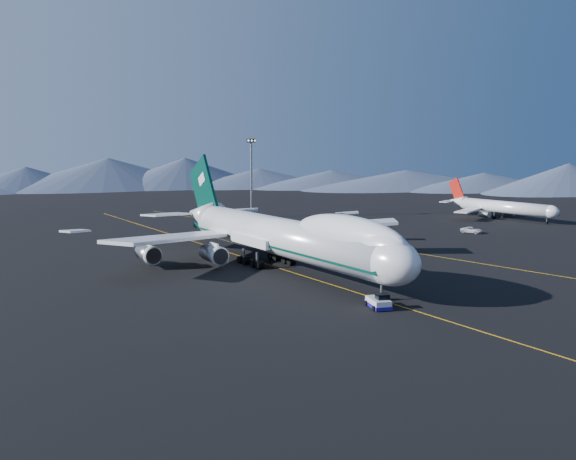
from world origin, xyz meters
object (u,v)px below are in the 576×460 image
boeing_747 (282,236)px  floodlight_mast (251,178)px  pushback_tug (378,303)px  service_van (472,230)px  second_jet (500,207)px

boeing_747 → floodlight_mast: size_ratio=3.11×
boeing_747 → pushback_tug: (-3.00, -29.53, -5.21)m
boeing_747 → pushback_tug: size_ratio=14.76×
boeing_747 → service_van: 65.82m
service_van → floodlight_mast: size_ratio=0.23×
boeing_747 → service_van: bearing=13.9°
second_jet → service_van: second_jet is taller
second_jet → service_van: (-31.37, -18.25, -2.72)m
floodlight_mast → second_jet: bearing=-34.9°
service_van → floodlight_mast: 67.60m
pushback_tug → service_van: pushback_tug is taller
floodlight_mast → pushback_tug: bearing=-109.8°
pushback_tug → boeing_747: bearing=102.9°
second_jet → floodlight_mast: (-60.06, 41.94, 8.36)m
boeing_747 → floodlight_mast: (35.00, 76.01, 6.00)m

